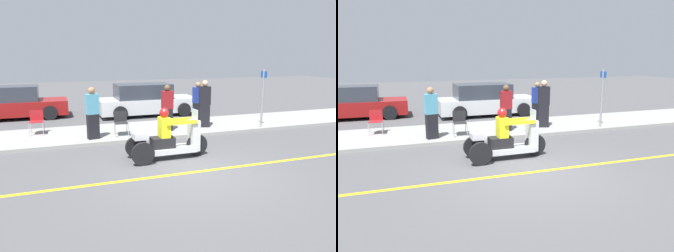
% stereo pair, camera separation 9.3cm
% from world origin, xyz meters
% --- Properties ---
extents(ground_plane, '(60.00, 60.00, 0.00)m').
position_xyz_m(ground_plane, '(0.00, 0.00, 0.00)').
color(ground_plane, '#4C4C4F').
extents(lane_stripe, '(24.00, 0.12, 0.01)m').
position_xyz_m(lane_stripe, '(-0.18, 0.00, 0.00)').
color(lane_stripe, gold).
rests_on(lane_stripe, ground).
extents(sidewalk_strip, '(28.00, 2.80, 0.12)m').
position_xyz_m(sidewalk_strip, '(0.00, 4.60, 0.06)').
color(sidewalk_strip, gray).
rests_on(sidewalk_strip, ground).
extents(motorcycle_trike, '(2.32, 0.82, 1.44)m').
position_xyz_m(motorcycle_trike, '(-0.18, 1.27, 0.51)').
color(motorcycle_trike, black).
rests_on(motorcycle_trike, ground).
extents(spectator_near_curb, '(0.41, 0.27, 1.65)m').
position_xyz_m(spectator_near_curb, '(2.45, 5.08, 0.92)').
color(spectator_near_curb, black).
rests_on(spectator_near_curb, sidewalk_strip).
extents(spectator_far_back, '(0.41, 0.25, 1.68)m').
position_xyz_m(spectator_far_back, '(0.76, 4.03, 0.93)').
color(spectator_far_back, black).
rests_on(spectator_far_back, sidewalk_strip).
extents(spectator_end_of_line, '(0.48, 0.37, 1.79)m').
position_xyz_m(spectator_end_of_line, '(2.32, 4.17, 0.98)').
color(spectator_end_of_line, black).
rests_on(spectator_end_of_line, sidewalk_strip).
extents(spectator_with_child, '(0.45, 0.32, 1.71)m').
position_xyz_m(spectator_with_child, '(-1.93, 3.73, 0.94)').
color(spectator_with_child, black).
rests_on(spectator_with_child, sidewalk_strip).
extents(folding_chair_set_back, '(0.49, 0.49, 0.82)m').
position_xyz_m(folding_chair_set_back, '(-3.71, 5.10, 0.62)').
color(folding_chair_set_back, '#A5A8AD').
rests_on(folding_chair_set_back, sidewalk_strip).
extents(folding_chair_curbside, '(0.50, 0.50, 0.82)m').
position_xyz_m(folding_chair_curbside, '(-0.97, 3.93, 0.62)').
color(folding_chair_curbside, '#A5A8AD').
rests_on(folding_chair_curbside, sidewalk_strip).
extents(parked_car_lot_center, '(4.51, 1.94, 1.48)m').
position_xyz_m(parked_car_lot_center, '(-4.83, 9.10, 0.70)').
color(parked_car_lot_center, maroon).
rests_on(parked_car_lot_center, ground).
extents(parked_car_lot_left, '(4.65, 1.99, 1.51)m').
position_xyz_m(parked_car_lot_left, '(1.07, 7.97, 0.71)').
color(parked_car_lot_left, silver).
rests_on(parked_car_lot_left, ground).
extents(street_sign, '(0.08, 0.36, 2.20)m').
position_xyz_m(street_sign, '(4.40, 3.45, 1.32)').
color(street_sign, gray).
rests_on(street_sign, sidewalk_strip).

